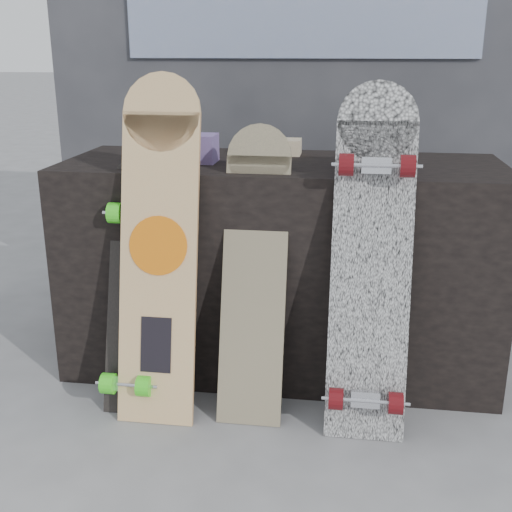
% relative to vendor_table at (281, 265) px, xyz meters
% --- Properties ---
extents(ground, '(60.00, 60.00, 0.00)m').
position_rel_vendor_table_xyz_m(ground, '(0.00, -0.50, -0.40)').
color(ground, slate).
rests_on(ground, ground).
extents(vendor_table, '(1.60, 0.60, 0.80)m').
position_rel_vendor_table_xyz_m(vendor_table, '(0.00, 0.00, 0.00)').
color(vendor_table, black).
rests_on(vendor_table, ground).
extents(booth, '(2.40, 0.22, 2.20)m').
position_rel_vendor_table_xyz_m(booth, '(0.00, 0.85, 0.70)').
color(booth, '#323237').
rests_on(booth, ground).
extents(merch_box_purple, '(0.18, 0.12, 0.10)m').
position_rel_vendor_table_xyz_m(merch_box_purple, '(-0.32, -0.05, 0.45)').
color(merch_box_purple, '#683F81').
rests_on(merch_box_purple, vendor_table).
extents(merch_box_small, '(0.14, 0.14, 0.12)m').
position_rel_vendor_table_xyz_m(merch_box_small, '(0.31, -0.08, 0.46)').
color(merch_box_small, '#683F81').
rests_on(merch_box_small, vendor_table).
extents(merch_box_flat, '(0.22, 0.10, 0.06)m').
position_rel_vendor_table_xyz_m(merch_box_flat, '(-0.05, 0.17, 0.43)').
color(merch_box_flat, '#D1B78C').
rests_on(merch_box_flat, vendor_table).
extents(longboard_geisha, '(0.26, 0.29, 1.13)m').
position_rel_vendor_table_xyz_m(longboard_geisha, '(-0.36, -0.37, 0.20)').
color(longboard_geisha, beige).
rests_on(longboard_geisha, ground).
extents(longboard_celtic, '(0.21, 0.31, 0.96)m').
position_rel_vendor_table_xyz_m(longboard_celtic, '(-0.05, -0.33, 0.11)').
color(longboard_celtic, '#CCBC8B').
rests_on(longboard_celtic, ground).
extents(longboard_cascadia, '(0.25, 0.35, 1.11)m').
position_rel_vendor_table_xyz_m(longboard_cascadia, '(0.33, -0.38, 0.17)').
color(longboard_cascadia, white).
rests_on(longboard_cascadia, ground).
extents(skateboard_dark, '(0.19, 0.34, 0.85)m').
position_rel_vendor_table_xyz_m(skateboard_dark, '(-0.46, -0.35, 0.04)').
color(skateboard_dark, black).
rests_on(skateboard_dark, ground).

